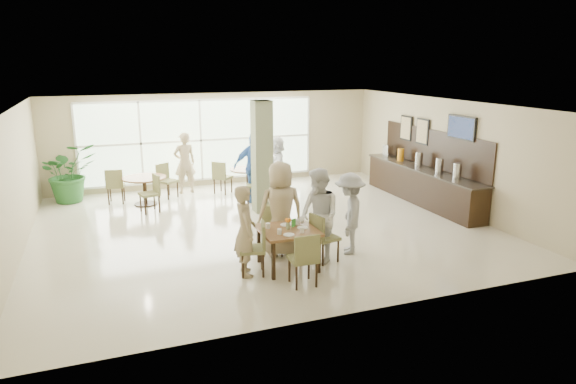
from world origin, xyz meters
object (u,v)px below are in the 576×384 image
object	(u,v)px
teen_far	(281,209)
adult_a	(254,167)
teen_left	(245,231)
buffet_counter	(422,182)
adult_standing	(185,163)
round_table_left	(144,183)
teen_standing	(349,213)
teen_right	(319,216)
round_table_right	(248,175)
main_table	(288,233)
adult_b	(276,165)
potted_plant	(69,173)

from	to	relation	value
teen_far	adult_a	size ratio (longest dim) A/B	0.98
teen_left	adult_a	xyz separation A→B (m)	(1.58, 4.72, 0.13)
buffet_counter	adult_standing	xyz separation A→B (m)	(-5.82, 3.25, 0.33)
round_table_left	teen_standing	distance (m)	6.14
teen_far	teen_right	xyz separation A→B (m)	(0.56, -0.57, -0.04)
adult_standing	teen_left	bearing A→B (deg)	82.78
round_table_left	round_table_right	xyz separation A→B (m)	(2.87, 0.08, -0.03)
round_table_left	teen_far	size ratio (longest dim) A/B	0.61
round_table_right	teen_standing	bearing A→B (deg)	-83.23
adult_standing	teen_standing	bearing A→B (deg)	103.35
main_table	teen_right	bearing A→B (deg)	9.38
main_table	teen_right	distance (m)	0.71
teen_left	adult_a	world-z (taller)	adult_a
round_table_right	adult_b	world-z (taller)	adult_b
adult_standing	teen_far	bearing A→B (deg)	92.25
main_table	teen_left	bearing A→B (deg)	-177.72
main_table	buffet_counter	size ratio (longest dim) A/B	0.22
adult_a	adult_standing	xyz separation A→B (m)	(-1.61, 1.54, -0.07)
adult_a	round_table_right	bearing A→B (deg)	89.18
teen_standing	round_table_right	bearing A→B (deg)	-146.59
buffet_counter	adult_a	xyz separation A→B (m)	(-4.22, 1.71, 0.40)
potted_plant	adult_b	world-z (taller)	adult_b
round_table_right	adult_standing	xyz separation A→B (m)	(-1.65, 0.80, 0.33)
adult_a	adult_standing	world-z (taller)	adult_a
round_table_left	main_table	bearing A→B (deg)	-68.81
teen_left	adult_a	bearing A→B (deg)	-16.16
teen_right	main_table	bearing A→B (deg)	-89.22
teen_left	teen_far	xyz separation A→B (m)	(0.92, 0.71, 0.11)
buffet_counter	round_table_left	bearing A→B (deg)	161.39
potted_plant	round_table_left	bearing A→B (deg)	-28.92
teen_right	teen_far	bearing A→B (deg)	-144.13
round_table_left	potted_plant	bearing A→B (deg)	151.08
teen_standing	adult_a	distance (m)	4.43
teen_left	teen_right	distance (m)	1.49
main_table	round_table_left	distance (m)	5.74
teen_standing	adult_standing	distance (m)	6.34
round_table_left	teen_left	size ratio (longest dim) A/B	0.69
buffet_counter	teen_standing	world-z (taller)	buffet_counter
buffet_counter	teen_right	world-z (taller)	buffet_counter
main_table	round_table_right	world-z (taller)	same
teen_left	adult_standing	size ratio (longest dim) A/B	0.93
teen_left	teen_far	bearing A→B (deg)	-49.90
round_table_right	adult_standing	world-z (taller)	adult_standing
teen_left	buffet_counter	bearing A→B (deg)	-60.20
potted_plant	adult_a	distance (m)	5.00
teen_far	adult_a	distance (m)	4.06
round_table_left	adult_b	bearing A→B (deg)	0.55
teen_far	adult_a	bearing A→B (deg)	-97.47
round_table_right	adult_a	xyz separation A→B (m)	(-0.04, -0.74, 0.40)
buffet_counter	teen_standing	bearing A→B (deg)	-143.09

